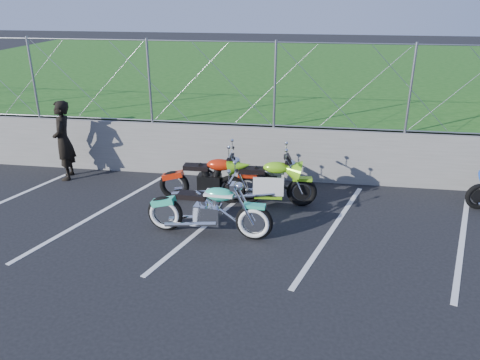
% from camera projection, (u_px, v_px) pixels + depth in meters
% --- Properties ---
extents(ground, '(90.00, 90.00, 0.00)m').
position_uv_depth(ground, '(201.00, 245.00, 8.53)').
color(ground, black).
rests_on(ground, ground).
extents(retaining_wall, '(30.00, 0.22, 1.30)m').
position_uv_depth(retaining_wall, '(232.00, 151.00, 11.49)').
color(retaining_wall, slate).
rests_on(retaining_wall, ground).
extents(grass_field, '(30.00, 20.00, 1.30)m').
position_uv_depth(grass_field, '(270.00, 80.00, 20.64)').
color(grass_field, '#1E5215').
rests_on(grass_field, ground).
extents(chain_link_fence, '(28.00, 0.03, 2.00)m').
position_uv_depth(chain_link_fence, '(232.00, 84.00, 10.87)').
color(chain_link_fence, gray).
rests_on(chain_link_fence, retaining_wall).
extents(parking_lines, '(18.29, 4.31, 0.01)m').
position_uv_depth(parking_lines, '(271.00, 225.00, 9.27)').
color(parking_lines, silver).
rests_on(parking_lines, ground).
extents(cruiser_turquoise, '(2.44, 0.77, 1.21)m').
position_uv_depth(cruiser_turquoise, '(210.00, 211.00, 8.73)').
color(cruiser_turquoise, black).
rests_on(cruiser_turquoise, ground).
extents(naked_orange, '(2.30, 0.78, 1.14)m').
position_uv_depth(naked_orange, '(212.00, 181.00, 10.14)').
color(naked_orange, black).
rests_on(naked_orange, ground).
extents(sportbike_green, '(2.18, 0.78, 1.13)m').
position_uv_depth(sportbike_green, '(267.00, 184.00, 9.98)').
color(sportbike_green, black).
rests_on(sportbike_green, ground).
extents(person_standing, '(0.65, 0.81, 1.93)m').
position_uv_depth(person_standing, '(63.00, 141.00, 11.24)').
color(person_standing, black).
rests_on(person_standing, ground).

